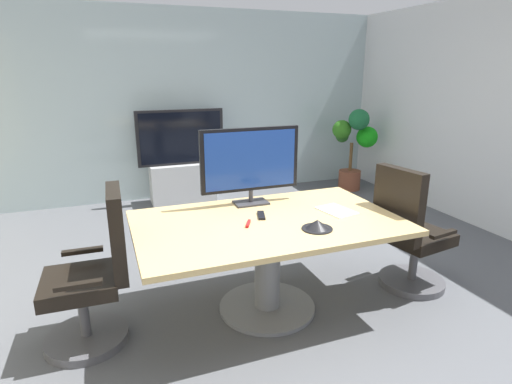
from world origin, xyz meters
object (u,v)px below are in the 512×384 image
at_px(conference_table, 268,243).
at_px(office_chair_right, 409,239).
at_px(potted_plant, 354,144).
at_px(wall_display_unit, 182,171).
at_px(conference_phone, 317,225).
at_px(remote_control, 261,215).
at_px(office_chair_left, 95,281).
at_px(tv_monitor, 250,162).

distance_m(conference_table, office_chair_right, 1.26).
xyz_separation_m(conference_table, potted_plant, (2.54, 2.68, 0.17)).
bearing_deg(potted_plant, wall_display_unit, 172.63).
distance_m(wall_display_unit, conference_phone, 3.35).
bearing_deg(wall_display_unit, remote_control, -88.97).
height_order(conference_table, remote_control, remote_control).
bearing_deg(office_chair_left, conference_table, 89.24).
distance_m(conference_table, office_chair_left, 1.25).
bearing_deg(office_chair_left, tv_monitor, 108.12).
height_order(wall_display_unit, remote_control, wall_display_unit).
relative_size(potted_plant, conference_phone, 5.76).
xyz_separation_m(wall_display_unit, remote_control, (0.05, -2.93, 0.32)).
xyz_separation_m(conference_phone, remote_control, (-0.27, 0.38, -0.02)).
bearing_deg(wall_display_unit, conference_table, -88.67).
relative_size(office_chair_right, conference_phone, 4.95).
bearing_deg(wall_display_unit, tv_monitor, -88.06).
bearing_deg(conference_phone, wall_display_unit, 95.65).
bearing_deg(conference_table, potted_plant, 46.56).
xyz_separation_m(tv_monitor, wall_display_unit, (-0.09, 2.59, -0.67)).
bearing_deg(potted_plant, tv_monitor, -138.20).
bearing_deg(conference_table, tv_monitor, 87.64).
relative_size(office_chair_right, tv_monitor, 1.30).
xyz_separation_m(tv_monitor, potted_plant, (2.52, 2.26, -0.38)).
height_order(potted_plant, conference_phone, potted_plant).
bearing_deg(tv_monitor, potted_plant, 41.80).
bearing_deg(potted_plant, office_chair_left, -145.19).
height_order(office_chair_left, office_chair_right, same).
bearing_deg(office_chair_left, potted_plant, 126.32).
xyz_separation_m(office_chair_right, conference_phone, (-0.99, -0.18, 0.33)).
relative_size(conference_table, office_chair_left, 1.80).
bearing_deg(office_chair_right, tv_monitor, 57.01).
xyz_separation_m(office_chair_left, remote_control, (1.23, 0.04, 0.30)).
relative_size(tv_monitor, potted_plant, 0.66).
distance_m(office_chair_left, conference_phone, 1.58).
xyz_separation_m(conference_table, wall_display_unit, (-0.07, 3.02, -0.12)).
bearing_deg(remote_control, conference_table, -62.62).
relative_size(office_chair_right, wall_display_unit, 0.83).
xyz_separation_m(office_chair_right, wall_display_unit, (-1.32, 3.14, -0.01)).
xyz_separation_m(office_chair_right, tv_monitor, (-1.23, 0.54, 0.65)).
height_order(conference_phone, remote_control, conference_phone).
xyz_separation_m(office_chair_right, potted_plant, (1.29, 2.80, 0.28)).
xyz_separation_m(conference_table, remote_control, (-0.02, 0.09, 0.19)).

